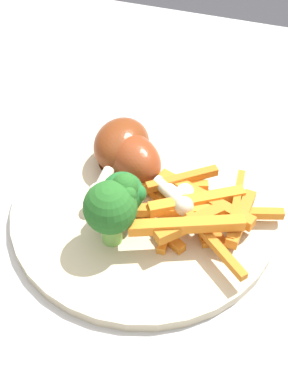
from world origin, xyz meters
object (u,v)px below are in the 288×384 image
Objects in this scene: broccoli_floret_front at (121,194)px; chicken_drumstick_extra at (120,147)px; dining_table at (172,276)px; carrot_fries_pile at (194,210)px; dinner_plate at (144,209)px; chicken_drumstick_far at (135,160)px; broccoli_floret_middle at (112,207)px; chicken_drumstick_near at (135,162)px.

broccoli_floret_front reaches higher than chicken_drumstick_extra.
dining_table is 0.18m from chicken_drumstick_extra.
carrot_fries_pile is (-0.02, 0.02, 0.15)m from dining_table.
chicken_drumstick_far is at bearing -60.56° from dinner_plate.
dining_table is at bearing -126.48° from broccoli_floret_middle.
carrot_fries_pile is (-0.07, -0.02, -0.02)m from broccoli_floret_front.
dining_table is at bearing 152.67° from chicken_drumstick_extra.
broccoli_floret_middle is (0.05, 0.06, 0.18)m from dining_table.
dinner_plate reaches higher than dining_table.
broccoli_floret_middle is at bearing 73.64° from dinner_plate.
chicken_drumstick_far is at bearing 148.33° from chicken_drumstick_extra.
chicken_drumstick_near is at bearing -85.32° from broccoli_floret_middle.
broccoli_floret_middle reaches higher than carrot_fries_pile.
carrot_fries_pile is at bearing 150.09° from chicken_drumstick_extra.
chicken_drumstick_far is (0.01, -0.06, -0.01)m from broccoli_floret_front.
carrot_fries_pile is at bearing 150.61° from chicken_drumstick_far.
chicken_drumstick_far is (0.07, -0.04, 0.01)m from carrot_fries_pile.
broccoli_floret_front is 0.51× the size of chicken_drumstick_near.
broccoli_floret_front reaches higher than dining_table.
dining_table is 0.19m from broccoli_floret_middle.
broccoli_floret_front is 0.48× the size of chicken_drumstick_far.
carrot_fries_pile reaches higher than dining_table.
chicken_drumstick_extra reaches higher than chicken_drumstick_far.
dinner_plate is 0.05m from broccoli_floret_front.
chicken_drumstick_extra is at bearing -70.07° from broccoli_floret_front.
chicken_drumstick_far is 1.06× the size of chicken_drumstick_extra.
carrot_fries_pile is 1.47× the size of chicken_drumstick_near.
carrot_fries_pile is 1.39× the size of chicken_drumstick_far.
dining_table is 5.30× the size of carrot_fries_pile.
broccoli_floret_middle reaches higher than chicken_drumstick_far.
broccoli_floret_front is at bearing 95.58° from chicken_drumstick_near.
broccoli_floret_middle is 0.61× the size of chicken_drumstick_near.
broccoli_floret_front is 0.06m from chicken_drumstick_far.
chicken_drumstick_far is at bearing -84.46° from broccoli_floret_front.
dinner_plate is (0.03, 0.01, 0.13)m from dining_table.
dinner_plate is 0.07m from chicken_drumstick_extra.
broccoli_floret_middle is 0.11m from chicken_drumstick_extra.
chicken_drumstick_far is 0.02m from chicken_drumstick_extra.
dining_table is 3.33× the size of dinner_plate.
dining_table is at bearing -142.27° from broccoli_floret_front.
carrot_fries_pile is 0.09m from chicken_drumstick_far.
dining_table is at bearing 154.50° from chicken_drumstick_far.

